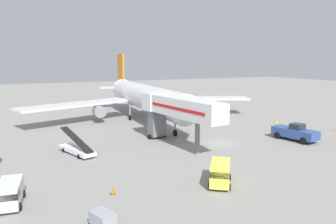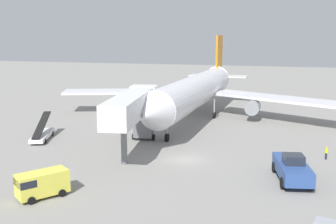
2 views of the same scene
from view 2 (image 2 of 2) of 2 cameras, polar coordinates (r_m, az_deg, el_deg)
ground_plane at (r=46.46m, az=2.52°, el=-6.86°), size 300.00×300.00×0.00m
airplane_at_gate at (r=68.64m, az=4.22°, el=3.18°), size 51.90×49.50×14.29m
jet_bridge at (r=48.72m, az=-4.92°, el=0.74°), size 5.46×17.54×7.48m
pushback_tug at (r=41.41m, az=17.48°, el=-7.75°), size 3.96×7.50×2.79m
belt_loader_truck at (r=57.71m, az=-17.69°, el=-3.04°), size 4.05×7.28×3.32m
service_van_rear_right at (r=37.41m, az=-17.87°, el=-9.76°), size 4.23×4.72×2.32m
ground_crew_worker_foreground at (r=49.80m, az=21.88°, el=-5.41°), size 0.43×0.43×1.62m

